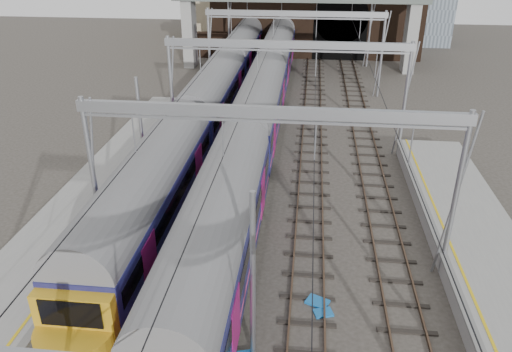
# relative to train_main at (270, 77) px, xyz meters

# --- Properties ---
(platform_left) EXTENTS (4.32, 55.00, 1.12)m
(platform_left) POSITION_rel_train_main_xyz_m (-8.18, -29.70, -2.08)
(platform_left) COLOR gray
(platform_left) RESTS_ON ground
(tracks) EXTENTS (14.40, 80.00, 0.22)m
(tracks) POSITION_rel_train_main_xyz_m (2.00, -17.20, -2.61)
(tracks) COLOR #4C3828
(tracks) RESTS_ON ground
(overhead_line) EXTENTS (16.80, 80.00, 8.00)m
(overhead_line) POSITION_rel_train_main_xyz_m (2.00, -10.72, 3.94)
(overhead_line) COLOR gray
(overhead_line) RESTS_ON ground
(retaining_wall) EXTENTS (28.00, 2.75, 9.00)m
(retaining_wall) POSITION_rel_train_main_xyz_m (3.40, 19.73, 1.70)
(retaining_wall) COLOR #301F15
(retaining_wall) RESTS_ON ground
(overbridge) EXTENTS (28.00, 3.00, 9.25)m
(overbridge) POSITION_rel_train_main_xyz_m (2.00, 13.80, 4.64)
(overbridge) COLOR gray
(overbridge) RESTS_ON ground
(train_main) EXTENTS (3.04, 70.20, 5.15)m
(train_main) POSITION_rel_train_main_xyz_m (0.00, 0.00, 0.00)
(train_main) COLOR black
(train_main) RESTS_ON ground
(train_second) EXTENTS (2.98, 68.83, 5.06)m
(train_second) POSITION_rel_train_main_xyz_m (-4.00, 2.57, -0.04)
(train_second) COLOR black
(train_second) RESTS_ON ground
(equip_cover_a) EXTENTS (0.91, 0.77, 0.09)m
(equip_cover_a) POSITION_rel_train_main_xyz_m (4.67, -27.67, -2.59)
(equip_cover_a) COLOR #1764B1
(equip_cover_a) RESTS_ON ground
(equip_cover_c) EXTENTS (1.12, 0.99, 0.11)m
(equip_cover_c) POSITION_rel_train_main_xyz_m (4.43, -27.02, -2.58)
(equip_cover_c) COLOR #1764B1
(equip_cover_c) RESTS_ON ground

